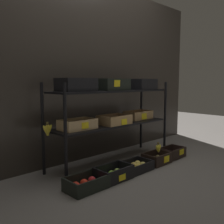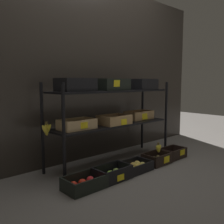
{
  "view_description": "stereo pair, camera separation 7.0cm",
  "coord_description": "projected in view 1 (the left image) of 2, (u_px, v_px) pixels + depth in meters",
  "views": [
    {
      "loc": [
        -2.03,
        -2.09,
        0.94
      ],
      "look_at": [
        0.0,
        0.0,
        0.59
      ],
      "focal_mm": 40.98,
      "sensor_mm": 36.0,
      "label": 1
    },
    {
      "loc": [
        -1.98,
        -2.14,
        0.94
      ],
      "look_at": [
        0.0,
        0.0,
        0.59
      ],
      "focal_mm": 40.98,
      "sensor_mm": 36.0,
      "label": 2
    }
  ],
  "objects": [
    {
      "name": "ground_plane",
      "position": [
        112.0,
        162.0,
        3.0
      ],
      "size": [
        10.0,
        10.0,
        0.0
      ],
      "primitive_type": "plane",
      "color": "#605B56"
    },
    {
      "name": "storefront_wall",
      "position": [
        90.0,
        71.0,
        3.16
      ],
      "size": [
        3.94,
        0.12,
        2.13
      ],
      "primitive_type": "cube",
      "color": "#2D2823",
      "rests_on": "ground_plane"
    },
    {
      "name": "display_rack",
      "position": [
        111.0,
        106.0,
        2.91
      ],
      "size": [
        1.66,
        0.43,
        0.98
      ],
      "color": "black",
      "rests_on": "ground_plane"
    },
    {
      "name": "crate_ground_apple_red",
      "position": [
        86.0,
        184.0,
        2.24
      ],
      "size": [
        0.36,
        0.24,
        0.12
      ],
      "color": "black",
      "rests_on": "ground_plane"
    },
    {
      "name": "crate_ground_apple_green",
      "position": [
        114.0,
        175.0,
        2.46
      ],
      "size": [
        0.36,
        0.23,
        0.13
      ],
      "color": "black",
      "rests_on": "ground_plane"
    },
    {
      "name": "crate_ground_apple_gold",
      "position": [
        136.0,
        167.0,
        2.72
      ],
      "size": [
        0.34,
        0.24,
        0.1
      ],
      "color": "black",
      "rests_on": "ground_plane"
    },
    {
      "name": "crate_ground_kiwi",
      "position": [
        157.0,
        159.0,
        2.96
      ],
      "size": [
        0.31,
        0.23,
        0.13
      ],
      "color": "black",
      "rests_on": "ground_plane"
    },
    {
      "name": "crate_ground_plum",
      "position": [
        172.0,
        154.0,
        3.2
      ],
      "size": [
        0.31,
        0.22,
        0.12
      ],
      "color": "black",
      "rests_on": "ground_plane"
    },
    {
      "name": "banana_bunch_loose",
      "position": [
        158.0,
        148.0,
        2.95
      ],
      "size": [
        0.1,
        0.04,
        0.12
      ],
      "color": "brown",
      "rests_on": "crate_ground_kiwi"
    }
  ]
}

